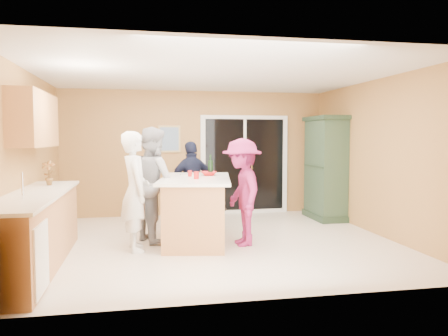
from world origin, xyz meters
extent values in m
plane|color=beige|center=(0.00, 0.00, 0.00)|extent=(5.50, 5.50, 0.00)
cube|color=silver|center=(0.00, 0.00, 2.60)|extent=(5.50, 5.00, 0.10)
cube|color=tan|center=(0.00, 2.50, 1.30)|extent=(5.50, 0.10, 2.60)
cube|color=tan|center=(0.00, -2.50, 1.30)|extent=(5.50, 0.10, 2.60)
cube|color=tan|center=(-2.75, 0.00, 1.30)|extent=(0.10, 5.00, 2.60)
cube|color=tan|center=(2.75, 0.00, 1.30)|extent=(0.10, 5.00, 2.60)
cube|color=#BB7B48|center=(-2.45, -0.90, 0.45)|extent=(0.60, 3.00, 0.90)
cube|color=white|center=(-2.44, -2.00, 0.40)|extent=(0.62, 0.60, 0.72)
cube|color=white|center=(-2.44, -0.90, 0.92)|extent=(0.65, 3.05, 0.04)
cylinder|color=silver|center=(-2.45, -1.40, 1.09)|extent=(0.02, 0.02, 0.30)
cube|color=#BB7B48|center=(-2.58, -0.20, 1.88)|extent=(0.35, 1.60, 0.75)
cube|color=white|center=(1.05, 2.47, 1.05)|extent=(1.90, 0.05, 2.10)
cube|color=black|center=(1.05, 2.46, 1.05)|extent=(1.70, 0.03, 1.94)
cube|color=white|center=(1.05, 2.45, 1.05)|extent=(0.06, 0.04, 1.94)
cube|color=silver|center=(1.20, 2.44, 1.00)|extent=(0.02, 0.03, 0.12)
cube|color=tan|center=(-0.55, 2.48, 1.60)|extent=(0.46, 0.03, 0.56)
cube|color=#486F95|center=(-0.55, 2.47, 1.60)|extent=(0.38, 0.02, 0.48)
cube|color=#BB7B48|center=(-0.30, 0.09, 0.48)|extent=(1.16, 1.83, 0.97)
cube|color=white|center=(-0.30, 0.09, 0.99)|extent=(1.36, 2.07, 0.04)
cube|color=black|center=(-0.30, 0.09, 0.05)|extent=(1.06, 1.73, 0.11)
cube|color=#203422|center=(2.49, 1.53, 0.06)|extent=(0.57, 1.08, 0.12)
cube|color=#314A32|center=(2.49, 1.53, 1.01)|extent=(0.51, 1.01, 1.91)
cube|color=#203422|center=(2.49, 1.53, 2.01)|extent=(0.59, 1.12, 0.08)
imported|color=silver|center=(-1.22, -0.28, 0.86)|extent=(0.51, 0.68, 1.72)
imported|color=#9B9B9D|center=(-0.95, 0.31, 0.90)|extent=(0.99, 1.08, 1.80)
imported|color=#171C33|center=(-0.21, 1.37, 0.78)|extent=(0.98, 0.61, 1.56)
imported|color=#921F4D|center=(0.36, -0.25, 0.81)|extent=(0.63, 1.06, 1.62)
imported|color=red|center=(-0.05, 0.39, 1.04)|extent=(0.29, 0.29, 0.07)
imported|color=red|center=(-2.45, 0.01, 1.12)|extent=(0.22, 0.17, 0.37)
cylinder|color=red|center=(-0.37, 0.28, 1.06)|extent=(0.08, 0.08, 0.09)
cylinder|color=red|center=(-0.32, -0.19, 1.07)|extent=(0.10, 0.10, 0.11)
cylinder|color=black|center=(-0.02, 0.38, 1.13)|extent=(0.08, 0.08, 0.25)
cylinder|color=black|center=(-0.02, 0.38, 1.31)|extent=(0.03, 0.03, 0.09)
cylinder|color=silver|center=(-0.39, 0.55, 1.02)|extent=(0.33, 0.33, 0.02)
camera|label=1|loc=(-1.13, -6.63, 1.63)|focal=35.00mm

